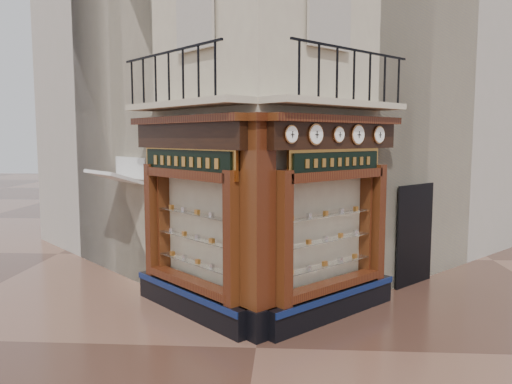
# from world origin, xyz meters

# --- Properties ---
(ground) EXTENTS (80.00, 80.00, 0.00)m
(ground) POSITION_xyz_m (0.00, 0.00, 0.00)
(ground) COLOR #462B21
(ground) RESTS_ON ground
(main_building) EXTENTS (11.31, 11.31, 12.00)m
(main_building) POSITION_xyz_m (0.00, 6.16, 6.00)
(main_building) COLOR beige
(main_building) RESTS_ON ground
(neighbour_left) EXTENTS (11.31, 11.31, 11.00)m
(neighbour_left) POSITION_xyz_m (-2.47, 8.63, 5.50)
(neighbour_left) COLOR #B1A59A
(neighbour_left) RESTS_ON ground
(neighbour_right) EXTENTS (11.31, 11.31, 11.00)m
(neighbour_right) POSITION_xyz_m (2.47, 8.63, 5.50)
(neighbour_right) COLOR #B1A59A
(neighbour_right) RESTS_ON ground
(shopfront_left) EXTENTS (2.86, 2.86, 3.98)m
(shopfront_left) POSITION_xyz_m (-1.41, 1.57, 1.98)
(shopfront_left) COLOR black
(shopfront_left) RESTS_ON ground
(shopfront_right) EXTENTS (2.86, 2.86, 3.98)m
(shopfront_right) POSITION_xyz_m (1.41, 1.57, 1.98)
(shopfront_right) COLOR black
(shopfront_right) RESTS_ON ground
(corner_pilaster) EXTENTS (0.85, 0.85, 3.98)m
(corner_pilaster) POSITION_xyz_m (0.00, 0.50, 1.95)
(corner_pilaster) COLOR black
(corner_pilaster) RESTS_ON ground
(balcony) EXTENTS (5.94, 2.97, 1.03)m
(balcony) POSITION_xyz_m (0.00, 1.49, 4.22)
(balcony) COLOR beige
(balcony) RESTS_ON ground
(clock_a) EXTENTS (0.26, 0.26, 0.32)m
(clock_a) POSITION_xyz_m (0.57, 0.47, 3.62)
(clock_a) COLOR #AE6D3A
(clock_a) RESTS_ON ground
(clock_b) EXTENTS (0.31, 0.31, 0.39)m
(clock_b) POSITION_xyz_m (1.01, 0.91, 3.62)
(clock_b) COLOR #AE6D3A
(clock_b) RESTS_ON ground
(clock_c) EXTENTS (0.25, 0.25, 0.31)m
(clock_c) POSITION_xyz_m (1.47, 1.36, 3.62)
(clock_c) COLOR #AE6D3A
(clock_c) RESTS_ON ground
(clock_d) EXTENTS (0.32, 0.32, 0.40)m
(clock_d) POSITION_xyz_m (1.88, 1.78, 3.62)
(clock_d) COLOR #AE6D3A
(clock_d) RESTS_ON ground
(clock_e) EXTENTS (0.29, 0.29, 0.37)m
(clock_e) POSITION_xyz_m (2.38, 2.27, 3.62)
(clock_e) COLOR #AE6D3A
(clock_e) RESTS_ON ground
(awning) EXTENTS (1.66, 1.66, 0.34)m
(awning) POSITION_xyz_m (-3.58, 3.37, 0.00)
(awning) COLOR silver
(awning) RESTS_ON ground
(signboard_left) EXTENTS (2.23, 2.23, 0.60)m
(signboard_left) POSITION_xyz_m (-1.46, 1.51, 3.10)
(signboard_left) COLOR #CB8A3B
(signboard_left) RESTS_ON ground
(signboard_right) EXTENTS (1.90, 1.90, 0.51)m
(signboard_right) POSITION_xyz_m (1.46, 1.51, 3.10)
(signboard_right) COLOR #CB8A3B
(signboard_right) RESTS_ON ground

